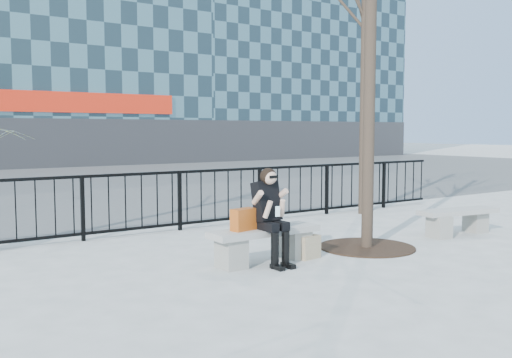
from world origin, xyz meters
TOP-DOWN VIEW (x-y plane):
  - ground at (0.00, 0.00)m, footprint 120.00×120.00m
  - street_surface at (0.00, 15.00)m, footprint 60.00×23.00m
  - railing at (0.00, 3.00)m, footprint 14.00×0.06m
  - building_right at (20.00, 27.00)m, footprint 16.20×10.20m
  - tree_grate at (1.90, -0.10)m, footprint 1.50×1.50m
  - bench_main at (0.00, 0.00)m, footprint 1.65×0.46m
  - bench_second at (4.06, -0.20)m, footprint 1.54×0.43m
  - seated_woman at (0.00, -0.16)m, footprint 0.50×0.64m
  - handbag at (-0.34, 0.02)m, footprint 0.39×0.24m
  - shopping_bag at (0.68, -0.17)m, footprint 0.37×0.19m

SIDE VIEW (x-z plane):
  - ground at x=0.00m, z-range 0.00..0.00m
  - street_surface at x=0.00m, z-range 0.00..0.01m
  - tree_grate at x=1.90m, z-range 0.00..0.02m
  - shopping_bag at x=0.68m, z-range 0.00..0.33m
  - bench_second at x=4.06m, z-range 0.05..0.51m
  - bench_main at x=0.00m, z-range 0.06..0.55m
  - railing at x=0.00m, z-range 0.00..1.11m
  - handbag at x=-0.34m, z-range 0.49..0.79m
  - seated_woman at x=0.00m, z-range 0.00..1.34m
  - building_right at x=20.00m, z-range 0.00..20.60m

